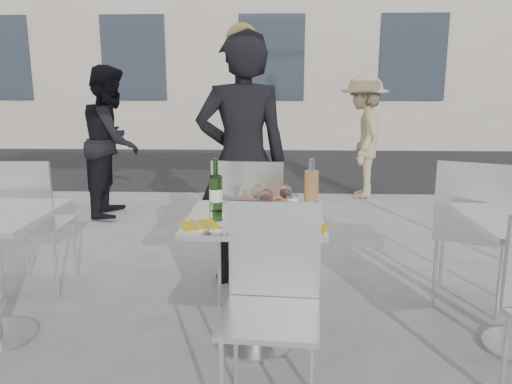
{
  "coord_description": "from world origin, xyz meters",
  "views": [
    {
      "loc": [
        0.11,
        -2.59,
        1.44
      ],
      "look_at": [
        0.0,
        0.15,
        0.85
      ],
      "focal_mm": 35.0,
      "sensor_mm": 36.0,
      "label": 1
    }
  ],
  "objects_px": {
    "pizza_near": "(268,224)",
    "pizza_far": "(265,204)",
    "salad_plate": "(259,209)",
    "side_chair_rfar": "(472,223)",
    "pedestrian_a": "(112,141)",
    "wineglass_red_b": "(285,192)",
    "napkin_left": "(199,225)",
    "napkin_right": "(308,228)",
    "wineglass_white_b": "(258,193)",
    "sugar_shaker": "(292,204)",
    "wine_bottle": "(216,191)",
    "carafe": "(311,189)",
    "wineglass_white_a": "(240,193)",
    "wineglass_red_a": "(266,198)",
    "woman_diner": "(242,161)",
    "chair_near": "(272,290)",
    "main_table": "(255,253)",
    "pedestrian_b": "(363,137)",
    "chair_far": "(250,220)",
    "side_chair_lfar": "(29,216)"
  },
  "relations": [
    {
      "from": "sugar_shaker",
      "to": "wineglass_red_a",
      "type": "xyz_separation_m",
      "value": [
        -0.14,
        -0.09,
        0.06
      ]
    },
    {
      "from": "salad_plate",
      "to": "sugar_shaker",
      "type": "xyz_separation_m",
      "value": [
        0.18,
        0.05,
        0.02
      ]
    },
    {
      "from": "wine_bottle",
      "to": "chair_far",
      "type": "bearing_deg",
      "value": 68.88
    },
    {
      "from": "pizza_near",
      "to": "pizza_far",
      "type": "distance_m",
      "value": 0.41
    },
    {
      "from": "pizza_near",
      "to": "wineglass_white_a",
      "type": "xyz_separation_m",
      "value": [
        -0.16,
        0.26,
        0.1
      ]
    },
    {
      "from": "sugar_shaker",
      "to": "napkin_left",
      "type": "distance_m",
      "value": 0.53
    },
    {
      "from": "wineglass_white_b",
      "to": "wineglass_red_b",
      "type": "height_order",
      "value": "same"
    },
    {
      "from": "chair_near",
      "to": "pizza_far",
      "type": "height_order",
      "value": "chair_near"
    },
    {
      "from": "pizza_far",
      "to": "salad_plate",
      "type": "xyz_separation_m",
      "value": [
        -0.03,
        -0.21,
        0.02
      ]
    },
    {
      "from": "chair_far",
      "to": "wineglass_red_a",
      "type": "distance_m",
      "value": 0.65
    },
    {
      "from": "side_chair_lfar",
      "to": "wineglass_red_a",
      "type": "height_order",
      "value": "side_chair_lfar"
    },
    {
      "from": "pizza_near",
      "to": "sugar_shaker",
      "type": "bearing_deg",
      "value": 63.87
    },
    {
      "from": "pizza_far",
      "to": "wineglass_red_a",
      "type": "height_order",
      "value": "wineglass_red_a"
    },
    {
      "from": "main_table",
      "to": "wineglass_red_b",
      "type": "relative_size",
      "value": 4.76
    },
    {
      "from": "side_chair_rfar",
      "to": "pedestrian_b",
      "type": "bearing_deg",
      "value": -63.29
    },
    {
      "from": "main_table",
      "to": "carafe",
      "type": "relative_size",
      "value": 2.59
    },
    {
      "from": "sugar_shaker",
      "to": "napkin_right",
      "type": "xyz_separation_m",
      "value": [
        0.07,
        -0.29,
        -0.05
      ]
    },
    {
      "from": "chair_near",
      "to": "wineglass_red_a",
      "type": "xyz_separation_m",
      "value": [
        -0.04,
        0.48,
        0.31
      ]
    },
    {
      "from": "napkin_left",
      "to": "napkin_right",
      "type": "xyz_separation_m",
      "value": [
        0.54,
        -0.04,
        0.0
      ]
    },
    {
      "from": "chair_far",
      "to": "wine_bottle",
      "type": "distance_m",
      "value": 0.54
    },
    {
      "from": "napkin_left",
      "to": "wineglass_white_b",
      "type": "bearing_deg",
      "value": 22.1
    },
    {
      "from": "wineglass_red_b",
      "to": "pizza_far",
      "type": "bearing_deg",
      "value": 137.06
    },
    {
      "from": "wine_bottle",
      "to": "wineglass_red_a",
      "type": "height_order",
      "value": "wine_bottle"
    },
    {
      "from": "wineglass_red_a",
      "to": "wineglass_red_b",
      "type": "distance_m",
      "value": 0.18
    },
    {
      "from": "sugar_shaker",
      "to": "wineglass_white_a",
      "type": "height_order",
      "value": "wineglass_white_a"
    },
    {
      "from": "napkin_left",
      "to": "pizza_near",
      "type": "bearing_deg",
      "value": -23.51
    },
    {
      "from": "pizza_near",
      "to": "napkin_left",
      "type": "xyz_separation_m",
      "value": [
        -0.35,
        0.0,
        -0.01
      ]
    },
    {
      "from": "side_chair_rfar",
      "to": "pizza_far",
      "type": "relative_size",
      "value": 2.89
    },
    {
      "from": "wineglass_white_b",
      "to": "napkin_right",
      "type": "bearing_deg",
      "value": -51.25
    },
    {
      "from": "woman_diner",
      "to": "napkin_right",
      "type": "distance_m",
      "value": 1.26
    },
    {
      "from": "main_table",
      "to": "side_chair_rfar",
      "type": "bearing_deg",
      "value": 20.86
    },
    {
      "from": "pizza_near",
      "to": "carafe",
      "type": "relative_size",
      "value": 1.05
    },
    {
      "from": "carafe",
      "to": "pizza_near",
      "type": "bearing_deg",
      "value": -123.5
    },
    {
      "from": "side_chair_lfar",
      "to": "pizza_near",
      "type": "relative_size",
      "value": 3.15
    },
    {
      "from": "pedestrian_a",
      "to": "chair_far",
      "type": "bearing_deg",
      "value": -148.68
    },
    {
      "from": "carafe",
      "to": "sugar_shaker",
      "type": "bearing_deg",
      "value": -137.27
    },
    {
      "from": "wine_bottle",
      "to": "wineglass_white_b",
      "type": "relative_size",
      "value": 1.87
    },
    {
      "from": "side_chair_rfar",
      "to": "pedestrian_a",
      "type": "bearing_deg",
      "value": -12.83
    },
    {
      "from": "side_chair_rfar",
      "to": "pedestrian_b",
      "type": "xyz_separation_m",
      "value": [
        -0.14,
        3.33,
        0.2
      ]
    },
    {
      "from": "woman_diner",
      "to": "napkin_left",
      "type": "distance_m",
      "value": 1.16
    },
    {
      "from": "wine_bottle",
      "to": "napkin_left",
      "type": "relative_size",
      "value": 1.25
    },
    {
      "from": "side_chair_rfar",
      "to": "pizza_near",
      "type": "relative_size",
      "value": 3.23
    },
    {
      "from": "pedestrian_a",
      "to": "wine_bottle",
      "type": "xyz_separation_m",
      "value": [
        1.48,
        -2.74,
        0.04
      ]
    },
    {
      "from": "main_table",
      "to": "pizza_far",
      "type": "distance_m",
      "value": 0.32
    },
    {
      "from": "chair_near",
      "to": "pizza_far",
      "type": "relative_size",
      "value": 2.73
    },
    {
      "from": "main_table",
      "to": "salad_plate",
      "type": "height_order",
      "value": "salad_plate"
    },
    {
      "from": "side_chair_rfar",
      "to": "pizza_far",
      "type": "distance_m",
      "value": 1.36
    },
    {
      "from": "pedestrian_a",
      "to": "wineglass_white_a",
      "type": "xyz_separation_m",
      "value": [
        1.62,
        -2.78,
        0.04
      ]
    },
    {
      "from": "side_chair_rfar",
      "to": "napkin_left",
      "type": "xyz_separation_m",
      "value": [
        -1.63,
        -0.71,
        0.17
      ]
    },
    {
      "from": "wineglass_red_a",
      "to": "woman_diner",
      "type": "bearing_deg",
      "value": 101.03
    }
  ]
}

